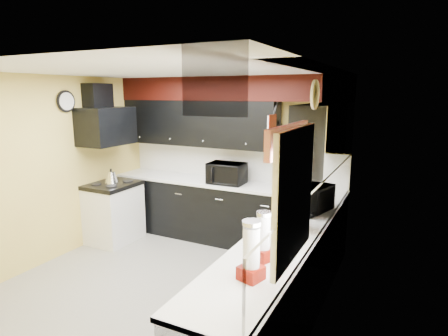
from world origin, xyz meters
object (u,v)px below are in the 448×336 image
(toaster_oven, at_px, (226,173))
(utensil_crock, at_px, (295,184))
(microwave, at_px, (309,198))
(knife_block, at_px, (294,183))
(kettle, at_px, (111,177))

(toaster_oven, bearing_deg, utensil_crock, 5.20)
(microwave, relative_size, knife_block, 2.61)
(toaster_oven, distance_m, utensil_crock, 1.01)
(kettle, bearing_deg, toaster_oven, 22.62)
(utensil_crock, relative_size, kettle, 0.76)
(kettle, bearing_deg, microwave, -1.63)
(toaster_oven, xyz_separation_m, utensil_crock, (1.00, 0.12, -0.08))
(knife_block, xyz_separation_m, kettle, (-2.62, -0.75, -0.04))
(utensil_crock, bearing_deg, knife_block, -90.00)
(toaster_oven, bearing_deg, kettle, -159.09)
(knife_block, distance_m, kettle, 2.73)
(microwave, bearing_deg, utensil_crock, 41.77)
(microwave, height_order, kettle, microwave)
(knife_block, relative_size, kettle, 1.07)
(knife_block, height_order, kettle, knife_block)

